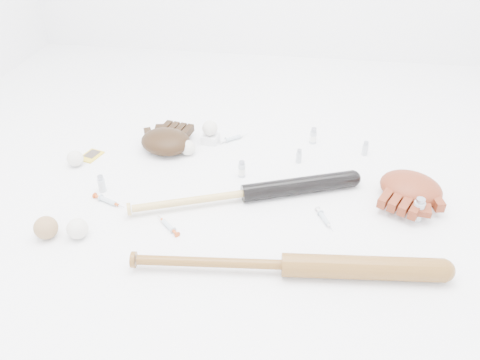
# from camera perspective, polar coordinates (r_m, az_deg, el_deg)

# --- Properties ---
(bat_dark) EXTENTS (0.86, 0.39, 0.07)m
(bat_dark) POSITION_cam_1_polar(r_m,az_deg,el_deg) (1.72, 0.61, -1.62)
(bat_dark) COLOR black
(bat_dark) RESTS_ON ground
(bat_wood) EXTENTS (1.00, 0.17, 0.07)m
(bat_wood) POSITION_cam_1_polar(r_m,az_deg,el_deg) (1.44, 5.54, -10.26)
(bat_wood) COLOR brown
(bat_wood) RESTS_ON ground
(glove_dark) EXTENTS (0.30, 0.30, 0.09)m
(glove_dark) POSITION_cam_1_polar(r_m,az_deg,el_deg) (2.03, -9.04, 4.71)
(glove_dark) COLOR black
(glove_dark) RESTS_ON ground
(glove_tan) EXTENTS (0.36, 0.36, 0.10)m
(glove_tan) POSITION_cam_1_polar(r_m,az_deg,el_deg) (1.83, 20.11, -0.88)
(glove_tan) COLOR maroon
(glove_tan) RESTS_ON ground
(trading_card) EXTENTS (0.09, 0.11, 0.01)m
(trading_card) POSITION_cam_1_polar(r_m,az_deg,el_deg) (2.08, -17.69, 2.83)
(trading_card) COLOR gold
(trading_card) RESTS_ON ground
(pedestal) EXTENTS (0.08, 0.08, 0.04)m
(pedestal) POSITION_cam_1_polar(r_m,az_deg,el_deg) (2.08, -3.63, 5.07)
(pedestal) COLOR white
(pedestal) RESTS_ON ground
(baseball_on_pedestal) EXTENTS (0.07, 0.07, 0.07)m
(baseball_on_pedestal) POSITION_cam_1_polar(r_m,az_deg,el_deg) (2.06, -3.69, 6.34)
(baseball_on_pedestal) COLOR silver
(baseball_on_pedestal) RESTS_ON pedestal
(baseball_left) EXTENTS (0.07, 0.07, 0.07)m
(baseball_left) POSITION_cam_1_polar(r_m,az_deg,el_deg) (2.03, -19.46, 2.48)
(baseball_left) COLOR silver
(baseball_left) RESTS_ON ground
(baseball_upper) EXTENTS (0.07, 0.07, 0.07)m
(baseball_upper) POSITION_cam_1_polar(r_m,az_deg,el_deg) (2.00, -6.39, 3.94)
(baseball_upper) COLOR silver
(baseball_upper) RESTS_ON ground
(baseball_mid) EXTENTS (0.07, 0.07, 0.07)m
(baseball_mid) POSITION_cam_1_polar(r_m,az_deg,el_deg) (1.65, -19.20, -5.63)
(baseball_mid) COLOR silver
(baseball_mid) RESTS_ON ground
(baseball_aged) EXTENTS (0.08, 0.08, 0.08)m
(baseball_aged) POSITION_cam_1_polar(r_m,az_deg,el_deg) (1.69, -22.59, -5.39)
(baseball_aged) COLOR olive
(baseball_aged) RESTS_ON ground
(syringe_0) EXTENTS (0.16, 0.08, 0.02)m
(syringe_0) POSITION_cam_1_polar(r_m,az_deg,el_deg) (1.79, -15.80, -2.47)
(syringe_0) COLOR #ADBCC6
(syringe_0) RESTS_ON ground
(syringe_1) EXTENTS (0.12, 0.12, 0.02)m
(syringe_1) POSITION_cam_1_polar(r_m,az_deg,el_deg) (1.63, -8.76, -5.51)
(syringe_1) COLOR #ADBCC6
(syringe_1) RESTS_ON ground
(syringe_2) EXTENTS (0.14, 0.12, 0.02)m
(syringe_2) POSITION_cam_1_polar(r_m,az_deg,el_deg) (2.10, -0.83, 5.11)
(syringe_2) COLOR #ADBCC6
(syringe_2) RESTS_ON ground
(syringe_3) EXTENTS (0.08, 0.14, 0.02)m
(syringe_3) POSITION_cam_1_polar(r_m,az_deg,el_deg) (1.67, 10.24, -4.66)
(syringe_3) COLOR #ADBCC6
(syringe_3) RESTS_ON ground
(vial_0) EXTENTS (0.02, 0.02, 0.06)m
(vial_0) POSITION_cam_1_polar(r_m,az_deg,el_deg) (1.95, 7.20, 2.93)
(vial_0) COLOR #B4BEC6
(vial_0) RESTS_ON ground
(vial_1) EXTENTS (0.03, 0.03, 0.07)m
(vial_1) POSITION_cam_1_polar(r_m,az_deg,el_deg) (2.09, 8.92, 5.37)
(vial_1) COLOR #B4BEC6
(vial_1) RESTS_ON ground
(vial_2) EXTENTS (0.03, 0.03, 0.07)m
(vial_2) POSITION_cam_1_polar(r_m,az_deg,el_deg) (1.84, 0.22, 1.35)
(vial_2) COLOR #B4BEC6
(vial_2) RESTS_ON ground
(vial_3) EXTENTS (0.04, 0.04, 0.09)m
(vial_3) POSITION_cam_1_polar(r_m,az_deg,el_deg) (1.74, 20.91, -3.35)
(vial_3) COLOR #B4BEC6
(vial_3) RESTS_ON ground
(vial_4) EXTENTS (0.03, 0.03, 0.07)m
(vial_4) POSITION_cam_1_polar(r_m,az_deg,el_deg) (1.84, -16.53, -0.41)
(vial_4) COLOR #B4BEC6
(vial_4) RESTS_ON ground
(vial_5) EXTENTS (0.02, 0.02, 0.06)m
(vial_5) POSITION_cam_1_polar(r_m,az_deg,el_deg) (2.05, 15.02, 3.76)
(vial_5) COLOR #B4BEC6
(vial_5) RESTS_ON ground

